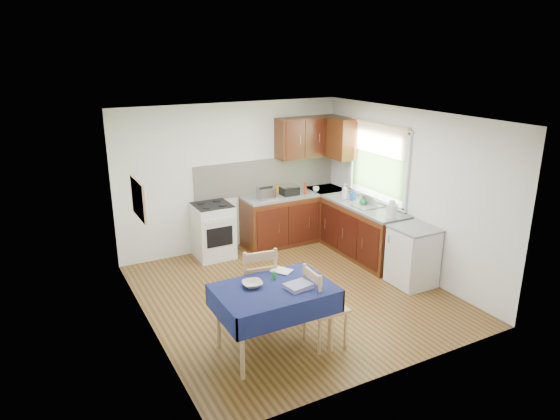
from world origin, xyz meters
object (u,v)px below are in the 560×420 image
dining_table (274,296)px  chair_near (322,304)px  dish_rack (368,205)px  chair_far (257,284)px  kettle (392,210)px  toaster (266,193)px  sandwich_press (289,190)px

dining_table → chair_near: chair_near is taller
dining_table → dish_rack: bearing=49.6°
chair_far → kettle: size_ratio=3.73×
dining_table → chair_near: bearing=0.5°
dining_table → dish_rack: (2.57, 1.65, 0.24)m
dining_table → toaster: bearing=82.0°
chair_near → sandwich_press: size_ratio=3.34×
chair_near → toaster: bearing=-12.6°
sandwich_press → dish_rack: (0.78, -1.21, -0.06)m
chair_far → sandwich_press: sandwich_press is taller
toaster → chair_far: bearing=-103.5°
toaster → dish_rack: size_ratio=0.68×
dish_rack → kettle: 0.63m
toaster → sandwich_press: toaster is taller
kettle → dining_table: bearing=-157.9°
dining_table → chair_far: chair_far is taller
chair_far → dish_rack: (2.49, 1.05, 0.37)m
sandwich_press → chair_far: bearing=-145.3°
toaster → kettle: kettle is taller
dining_table → sandwich_press: 3.38m
dining_table → toaster: 3.10m
dining_table → kettle: size_ratio=4.59×
chair_near → dining_table: bearing=75.5°
chair_near → dish_rack: (2.03, 1.81, 0.41)m
chair_near → sandwich_press: (1.25, 3.02, 0.47)m
kettle → chair_far: bearing=-170.1°
chair_near → toaster: toaster is taller
chair_far → sandwich_press: bearing=-119.3°
chair_near → kettle: size_ratio=3.46×
dining_table → chair_near: 0.58m
sandwich_press → dining_table: bearing=-140.1°
chair_far → sandwich_press: size_ratio=3.59×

